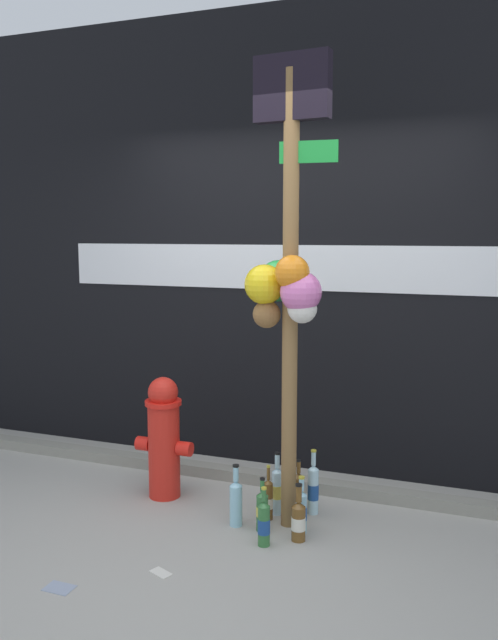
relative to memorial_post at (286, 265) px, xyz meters
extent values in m
plane|color=#9E9B93|center=(-0.22, -0.46, -1.55)|extent=(14.00, 14.00, 0.00)
cube|color=black|center=(-0.22, 1.05, 0.11)|extent=(10.00, 0.20, 3.32)
cube|color=silver|center=(0.75, 0.95, -0.07)|extent=(5.63, 0.01, 0.32)
cube|color=gray|center=(-0.22, 0.57, -1.51)|extent=(8.00, 0.12, 0.08)
cylinder|color=olive|center=(0.02, 0.02, -0.24)|extent=(0.09, 0.09, 2.63)
cube|color=#198C33|center=(0.12, 0.02, 0.63)|extent=(0.33, 0.04, 0.12)
cube|color=black|center=(0.02, 0.02, 0.98)|extent=(0.45, 0.12, 0.36)
sphere|color=green|center=(-0.09, 0.14, -0.10)|extent=(0.25, 0.25, 0.25)
sphere|color=orange|center=(0.07, -0.10, -0.03)|extent=(0.19, 0.19, 0.19)
sphere|color=yellow|center=(-0.12, -0.02, -0.11)|extent=(0.23, 0.23, 0.23)
sphere|color=#D66BB2|center=(0.11, -0.08, -0.14)|extent=(0.23, 0.23, 0.23)
sphere|color=brown|center=(-0.11, -0.02, -0.28)|extent=(0.16, 0.16, 0.16)
sphere|color=brown|center=(-0.11, -0.02, -0.16)|extent=(0.12, 0.12, 0.12)
sphere|color=brown|center=(-0.15, -0.02, -0.12)|extent=(0.05, 0.05, 0.05)
sphere|color=brown|center=(-0.07, -0.02, -0.12)|extent=(0.05, 0.05, 0.05)
sphere|color=brown|center=(-0.11, -0.07, -0.16)|extent=(0.04, 0.04, 0.04)
sphere|color=silver|center=(0.12, -0.08, -0.23)|extent=(0.17, 0.17, 0.17)
sphere|color=silver|center=(0.12, -0.08, -0.10)|extent=(0.12, 0.12, 0.12)
sphere|color=silver|center=(0.08, -0.08, -0.07)|extent=(0.05, 0.05, 0.05)
sphere|color=silver|center=(0.16, -0.08, -0.07)|extent=(0.05, 0.05, 0.05)
sphere|color=#9D9992|center=(0.12, -0.13, -0.10)|extent=(0.04, 0.04, 0.04)
cylinder|color=red|center=(-0.87, 0.14, -1.24)|extent=(0.21, 0.21, 0.62)
cylinder|color=red|center=(-0.87, 0.14, -0.92)|extent=(0.24, 0.24, 0.03)
sphere|color=red|center=(-0.87, 0.14, -0.85)|extent=(0.20, 0.20, 0.20)
cylinder|color=red|center=(-1.02, 0.14, -1.21)|extent=(0.09, 0.09, 0.09)
cylinder|color=red|center=(-0.72, 0.14, -1.21)|extent=(0.09, 0.09, 0.09)
cylinder|color=brown|center=(0.13, -0.16, -1.45)|extent=(0.08, 0.08, 0.20)
cone|color=brown|center=(0.13, -0.16, -1.34)|extent=(0.08, 0.08, 0.03)
cylinder|color=brown|center=(0.13, -0.16, -1.28)|extent=(0.03, 0.03, 0.09)
cylinder|color=silver|center=(0.13, -0.16, -1.45)|extent=(0.08, 0.08, 0.08)
cylinder|color=black|center=(0.13, -0.16, -1.22)|extent=(0.04, 0.04, 0.01)
cylinder|color=#337038|center=(-0.10, -0.12, -1.45)|extent=(0.07, 0.07, 0.21)
cone|color=#337038|center=(-0.10, -0.12, -1.33)|extent=(0.07, 0.07, 0.03)
cylinder|color=#337038|center=(-0.10, -0.12, -1.28)|extent=(0.03, 0.03, 0.07)
cylinder|color=#D8C64C|center=(-0.10, -0.12, -1.43)|extent=(0.07, 0.07, 0.06)
cylinder|color=black|center=(-0.10, -0.12, -1.24)|extent=(0.03, 0.03, 0.01)
cylinder|color=#93CCE0|center=(0.12, -0.06, -1.44)|extent=(0.06, 0.06, 0.23)
cone|color=#93CCE0|center=(0.12, -0.06, -1.31)|extent=(0.06, 0.06, 0.03)
cylinder|color=#93CCE0|center=(0.12, -0.06, -1.26)|extent=(0.03, 0.03, 0.07)
cylinder|color=#1E478C|center=(0.12, -0.06, -1.43)|extent=(0.07, 0.07, 0.08)
cylinder|color=gold|center=(0.12, -0.06, -1.22)|extent=(0.04, 0.04, 0.01)
cylinder|color=#93CCE0|center=(-0.27, -0.11, -1.43)|extent=(0.08, 0.08, 0.25)
cone|color=#93CCE0|center=(-0.27, -0.11, -1.29)|extent=(0.08, 0.08, 0.03)
cylinder|color=#93CCE0|center=(-0.27, -0.11, -1.23)|extent=(0.03, 0.03, 0.09)
cylinder|color=black|center=(-0.27, -0.11, -1.18)|extent=(0.04, 0.04, 0.01)
cylinder|color=#337038|center=(-0.03, -0.28, -1.44)|extent=(0.07, 0.07, 0.23)
cone|color=#337038|center=(-0.03, -0.28, -1.31)|extent=(0.07, 0.07, 0.03)
cylinder|color=#337038|center=(-0.03, -0.28, -1.26)|extent=(0.03, 0.03, 0.07)
cylinder|color=#1E478C|center=(-0.03, -0.28, -1.44)|extent=(0.07, 0.07, 0.08)
cylinder|color=gold|center=(-0.03, -0.28, -1.22)|extent=(0.03, 0.03, 0.01)
cylinder|color=brown|center=(-0.11, 0.04, -1.44)|extent=(0.06, 0.06, 0.23)
cone|color=brown|center=(-0.11, 0.04, -1.31)|extent=(0.06, 0.06, 0.02)
cylinder|color=brown|center=(-0.11, 0.04, -1.26)|extent=(0.02, 0.02, 0.08)
cylinder|color=silver|center=(-0.11, 0.04, -1.45)|extent=(0.06, 0.06, 0.07)
cylinder|color=gold|center=(-0.11, 0.04, -1.22)|extent=(0.02, 0.02, 0.01)
cylinder|color=#B2DBEA|center=(-0.09, 0.13, -1.42)|extent=(0.07, 0.07, 0.27)
cone|color=#B2DBEA|center=(-0.09, 0.13, -1.27)|extent=(0.07, 0.07, 0.03)
cylinder|color=#B2DBEA|center=(-0.09, 0.13, -1.21)|extent=(0.03, 0.03, 0.09)
cylinder|color=#D8C64C|center=(-0.09, 0.13, -1.41)|extent=(0.07, 0.07, 0.08)
cylinder|color=black|center=(-0.09, 0.13, -1.16)|extent=(0.04, 0.04, 0.01)
cylinder|color=brown|center=(0.04, 0.16, -1.43)|extent=(0.07, 0.07, 0.24)
cone|color=brown|center=(0.04, 0.16, -1.30)|extent=(0.07, 0.07, 0.03)
cylinder|color=brown|center=(0.04, 0.16, -1.25)|extent=(0.02, 0.02, 0.07)
cylinder|color=#D8C64C|center=(0.04, 0.16, -1.44)|extent=(0.07, 0.07, 0.09)
cylinder|color=black|center=(0.04, 0.16, -1.20)|extent=(0.03, 0.03, 0.01)
cylinder|color=#B2DBEA|center=(0.12, 0.22, -1.41)|extent=(0.07, 0.07, 0.28)
cone|color=#B2DBEA|center=(0.12, 0.22, -1.26)|extent=(0.07, 0.07, 0.03)
cylinder|color=#B2DBEA|center=(0.12, 0.22, -1.20)|extent=(0.03, 0.03, 0.09)
cylinder|color=#1E478C|center=(0.12, 0.22, -1.41)|extent=(0.07, 0.07, 0.10)
cylinder|color=gold|center=(0.12, 0.22, -1.15)|extent=(0.03, 0.03, 0.01)
cube|color=#8C99B2|center=(-0.83, -1.06, -1.55)|extent=(0.15, 0.10, 0.01)
cube|color=silver|center=(-0.43, -0.75, -1.55)|extent=(0.13, 0.10, 0.01)
camera|label=1|loc=(1.11, -3.54, 0.19)|focal=36.62mm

